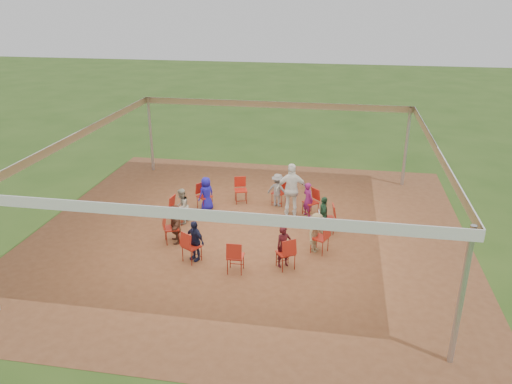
% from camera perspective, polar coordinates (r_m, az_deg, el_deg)
% --- Properties ---
extents(ground, '(80.00, 80.00, 0.00)m').
position_cam_1_polar(ground, '(15.37, -0.73, -4.60)').
color(ground, '#2F4E18').
rests_on(ground, ground).
extents(dirt_patch, '(13.00, 13.00, 0.00)m').
position_cam_1_polar(dirt_patch, '(15.36, -0.73, -4.58)').
color(dirt_patch, brown).
rests_on(dirt_patch, ground).
extents(tent, '(10.33, 10.33, 3.00)m').
position_cam_1_polar(tent, '(14.47, -0.78, 3.85)').
color(tent, '#B2B2B7').
rests_on(tent, ground).
extents(chair_0, '(0.51, 0.49, 0.90)m').
position_cam_1_polar(chair_0, '(15.32, 8.14, -3.05)').
color(chair_0, '#B02114').
rests_on(chair_0, ground).
extents(chair_1, '(0.61, 0.61, 0.90)m').
position_cam_1_polar(chair_1, '(16.43, 6.26, -1.19)').
color(chair_1, '#B02114').
rests_on(chair_1, ground).
extents(chair_2, '(0.52, 0.53, 0.90)m').
position_cam_1_polar(chair_2, '(17.16, 2.63, -0.06)').
color(chair_2, '#B02114').
rests_on(chair_2, ground).
extents(chair_3, '(0.54, 0.55, 0.90)m').
position_cam_1_polar(chair_3, '(17.33, -1.75, 0.18)').
color(chair_3, '#B02114').
rests_on(chair_3, ground).
extents(chair_4, '(0.61, 0.60, 0.90)m').
position_cam_1_polar(chair_4, '(16.90, -5.91, -0.51)').
color(chair_4, '#B02114').
rests_on(chair_4, ground).
extents(chair_5, '(0.48, 0.47, 0.90)m').
position_cam_1_polar(chair_5, '(15.97, -8.87, -2.03)').
color(chair_5, '#B02114').
rests_on(chair_5, ground).
extents(chair_6, '(0.58, 0.57, 0.90)m').
position_cam_1_polar(chair_6, '(14.78, -9.62, -4.11)').
color(chair_6, '#B02114').
rests_on(chair_6, ground).
extents(chair_7, '(0.59, 0.59, 0.90)m').
position_cam_1_polar(chair_7, '(13.69, -7.37, -6.19)').
color(chair_7, '#B02114').
rests_on(chair_7, ground).
extents(chair_8, '(0.43, 0.45, 0.90)m').
position_cam_1_polar(chair_8, '(13.10, -2.36, -7.38)').
color(chair_8, '#B02114').
rests_on(chair_8, ground).
extents(chair_9, '(0.60, 0.60, 0.90)m').
position_cam_1_polar(chair_9, '(13.27, 3.40, -6.98)').
color(chair_9, '#B02114').
rests_on(chair_9, ground).
extents(chair_10, '(0.57, 0.56, 0.90)m').
position_cam_1_polar(chair_10, '(14.13, 7.30, -5.23)').
color(chair_10, '#B02114').
rests_on(chair_10, ground).
extents(person_seated_0, '(0.46, 0.73, 1.16)m').
position_cam_1_polar(person_seated_0, '(15.25, 7.72, -2.59)').
color(person_seated_0, '#234D32').
rests_on(person_seated_0, ground).
extents(person_seated_1, '(0.49, 0.50, 1.16)m').
position_cam_1_polar(person_seated_1, '(16.31, 5.95, -0.84)').
color(person_seated_1, '#7B1A63').
rests_on(person_seated_1, ground).
extents(person_seated_2, '(0.82, 0.55, 1.16)m').
position_cam_1_polar(person_seated_2, '(17.01, 2.49, 0.23)').
color(person_seated_2, gray).
rests_on(person_seated_2, ground).
extents(person_seated_3, '(0.60, 0.64, 1.16)m').
position_cam_1_polar(person_seated_3, '(16.76, -5.69, -0.20)').
color(person_seated_3, '#1C18AB').
rests_on(person_seated_3, ground).
extents(person_seated_4, '(0.39, 0.60, 1.16)m').
position_cam_1_polar(person_seated_4, '(15.87, -8.51, -1.64)').
color(person_seated_4, '#A5A392').
rests_on(person_seated_4, ground).
extents(person_seated_5, '(0.83, 1.14, 1.16)m').
position_cam_1_polar(person_seated_5, '(14.73, -9.19, -3.59)').
color(person_seated_5, brown).
rests_on(person_seated_5, ground).
extents(person_seated_6, '(0.76, 0.65, 1.16)m').
position_cam_1_polar(person_seated_6, '(13.69, -7.02, -5.52)').
color(person_seated_6, '#1D2142').
rests_on(person_seated_6, ground).
extents(person_seated_7, '(0.51, 0.47, 1.16)m').
position_cam_1_polar(person_seated_7, '(13.30, 3.18, -6.24)').
color(person_seated_7, '#401015').
rests_on(person_seated_7, ground).
extents(person_seated_8, '(0.63, 0.83, 1.16)m').
position_cam_1_polar(person_seated_8, '(14.12, 6.89, -4.63)').
color(person_seated_8, '#8B7850').
rests_on(person_seated_8, ground).
extents(standing_person, '(1.11, 0.69, 1.78)m').
position_cam_1_polar(standing_person, '(16.21, 4.12, 0.25)').
color(standing_person, white).
rests_on(standing_person, ground).
extents(cable_coil, '(0.37, 0.37, 0.03)m').
position_cam_1_polar(cable_coil, '(15.85, 1.27, -3.66)').
color(cable_coil, black).
rests_on(cable_coil, ground).
extents(laptop, '(0.31, 0.37, 0.23)m').
position_cam_1_polar(laptop, '(15.24, 7.11, -2.69)').
color(laptop, '#B7B7BC').
rests_on(laptop, ground).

